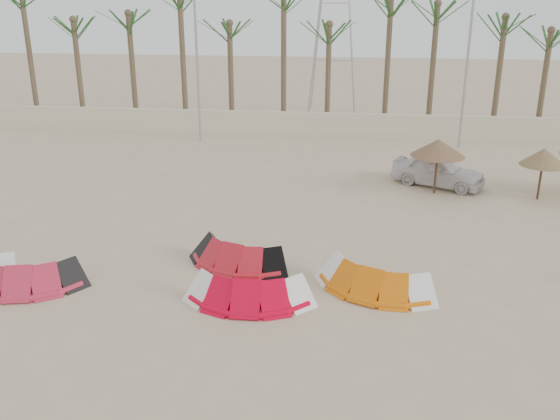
# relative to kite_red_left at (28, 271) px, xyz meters

# --- Properties ---
(ground) EXTENTS (120.00, 120.00, 0.00)m
(ground) POSITION_rel_kite_red_left_xyz_m (7.01, -2.44, -0.42)
(ground) COLOR tan
(ground) RESTS_ON ground
(boundary_wall) EXTENTS (60.00, 0.30, 1.30)m
(boundary_wall) POSITION_rel_kite_red_left_xyz_m (7.01, 19.56, 0.23)
(boundary_wall) COLOR beige
(boundary_wall) RESTS_ON ground
(palm_line) EXTENTS (52.00, 4.00, 7.70)m
(palm_line) POSITION_rel_kite_red_left_xyz_m (7.68, 21.06, 6.03)
(palm_line) COLOR brown
(palm_line) RESTS_ON ground
(lamp_b) EXTENTS (1.25, 0.14, 11.00)m
(lamp_b) POSITION_rel_kite_red_left_xyz_m (1.05, 17.56, 5.35)
(lamp_b) COLOR #A5A8AD
(lamp_b) RESTS_ON ground
(lamp_c) EXTENTS (1.25, 0.14, 11.00)m
(lamp_c) POSITION_rel_kite_red_left_xyz_m (15.05, 17.56, 5.35)
(lamp_c) COLOR #A5A8AD
(lamp_c) RESTS_ON ground
(pylon) EXTENTS (3.00, 3.00, 14.00)m
(pylon) POSITION_rel_kite_red_left_xyz_m (8.01, 25.56, -0.42)
(pylon) COLOR #A5A8AD
(pylon) RESTS_ON ground
(kite_red_left) EXTENTS (3.66, 2.11, 0.90)m
(kite_red_left) POSITION_rel_kite_red_left_xyz_m (0.00, 0.00, 0.00)
(kite_red_left) COLOR #C0233F
(kite_red_left) RESTS_ON ground
(kite_red_mid) EXTENTS (3.61, 2.42, 0.90)m
(kite_red_mid) POSITION_rel_kite_red_left_xyz_m (5.85, 2.14, -0.00)
(kite_red_mid) COLOR red
(kite_red_mid) RESTS_ON ground
(kite_red_right) EXTENTS (3.49, 1.56, 0.90)m
(kite_red_right) POSITION_rel_kite_red_left_xyz_m (6.60, -0.13, 0.00)
(kite_red_right) COLOR red
(kite_red_right) RESTS_ON ground
(kite_orange) EXTENTS (3.90, 2.70, 0.90)m
(kite_orange) POSITION_rel_kite_red_left_xyz_m (10.05, 0.94, 0.00)
(kite_orange) COLOR orange
(kite_orange) RESTS_ON ground
(parasol_left) EXTENTS (2.24, 2.24, 2.31)m
(parasol_left) POSITION_rel_kite_red_left_xyz_m (12.82, 9.78, 1.53)
(parasol_left) COLOR #4C331E
(parasol_left) RESTS_ON ground
(parasol_mid) EXTENTS (1.83, 1.83, 2.14)m
(parasol_mid) POSITION_rel_kite_red_left_xyz_m (16.91, 9.45, 1.36)
(parasol_mid) COLOR #4C331E
(parasol_mid) RESTS_ON ground
(car) EXTENTS (4.24, 3.15, 1.34)m
(car) POSITION_rel_kite_red_left_xyz_m (13.07, 10.86, 0.25)
(car) COLOR silver
(car) RESTS_ON ground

